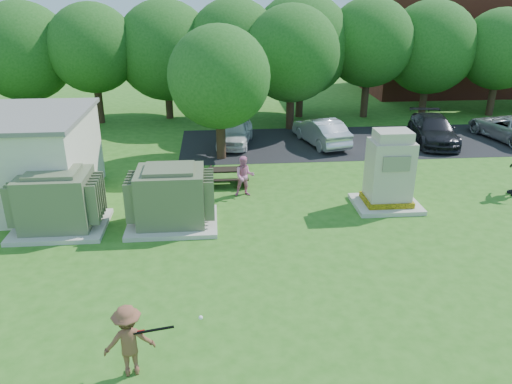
{
  "coord_description": "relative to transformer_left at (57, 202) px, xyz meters",
  "views": [
    {
      "loc": [
        -1.28,
        -10.97,
        7.49
      ],
      "look_at": [
        0.0,
        4.0,
        1.3
      ],
      "focal_mm": 35.0,
      "sensor_mm": 36.0,
      "label": 1
    }
  ],
  "objects": [
    {
      "name": "picnic_table",
      "position": [
        5.71,
        3.54,
        -0.54
      ],
      "size": [
        1.6,
        1.2,
        0.68
      ],
      "color": "black",
      "rests_on": "ground"
    },
    {
      "name": "ground",
      "position": [
        6.5,
        -4.5,
        -0.97
      ],
      "size": [
        120.0,
        120.0,
        0.0
      ],
      "primitive_type": "plane",
      "color": "#2D6619",
      "rests_on": "ground"
    },
    {
      "name": "brick_building",
      "position": [
        24.5,
        22.5,
        3.03
      ],
      "size": [
        15.0,
        8.0,
        8.0
      ],
      "primitive_type": "cube",
      "color": "maroon",
      "rests_on": "ground"
    },
    {
      "name": "transformer_right",
      "position": [
        3.7,
        0.0,
        0.0
      ],
      "size": [
        3.0,
        2.4,
        2.07
      ],
      "color": "beige",
      "rests_on": "ground"
    },
    {
      "name": "car_dark",
      "position": [
        16.46,
        8.64,
        -0.29
      ],
      "size": [
        2.67,
        4.95,
        1.36
      ],
      "primitive_type": "imported",
      "rotation": [
        0.0,
        0.0,
        -0.17
      ],
      "color": "black",
      "rests_on": "ground"
    },
    {
      "name": "parking_strip",
      "position": [
        13.5,
        9.0,
        -0.96
      ],
      "size": [
        20.0,
        6.0,
        0.01
      ],
      "primitive_type": "cube",
      "color": "#232326",
      "rests_on": "ground"
    },
    {
      "name": "car_silver_a",
      "position": [
        10.63,
        8.82,
        -0.29
      ],
      "size": [
        2.43,
        4.36,
        1.36
      ],
      "primitive_type": "imported",
      "rotation": [
        0.0,
        0.0,
        3.39
      ],
      "color": "#BBBAC0",
      "rests_on": "ground"
    },
    {
      "name": "person_at_picnic",
      "position": [
        6.3,
        2.34,
        -0.18
      ],
      "size": [
        0.8,
        0.63,
        1.58
      ],
      "primitive_type": "imported",
      "rotation": [
        0.0,
        0.0,
        0.04
      ],
      "color": "pink",
      "rests_on": "ground"
    },
    {
      "name": "transformer_left",
      "position": [
        0.0,
        0.0,
        0.0
      ],
      "size": [
        3.0,
        2.4,
        2.07
      ],
      "color": "beige",
      "rests_on": "ground"
    },
    {
      "name": "car_white",
      "position": [
        6.25,
        9.14,
        -0.32
      ],
      "size": [
        2.22,
        4.02,
        1.29
      ],
      "primitive_type": "imported",
      "rotation": [
        0.0,
        0.0,
        -0.19
      ],
      "color": "white",
      "rests_on": "ground"
    },
    {
      "name": "batting_equipment",
      "position": [
        3.95,
        -7.06,
        0.12
      ],
      "size": [
        1.44,
        0.25,
        0.26
      ],
      "color": "black",
      "rests_on": "ground"
    },
    {
      "name": "tree_row",
      "position": [
        8.25,
        14.0,
        3.18
      ],
      "size": [
        41.3,
        13.3,
        7.3
      ],
      "color": "#47301E",
      "rests_on": "ground"
    },
    {
      "name": "generator_cabinet",
      "position": [
        11.42,
        0.87,
        0.29
      ],
      "size": [
        2.36,
        1.93,
        2.88
      ],
      "color": "beige",
      "rests_on": "ground"
    },
    {
      "name": "car_silver_b",
      "position": [
        20.68,
        8.9,
        -0.33
      ],
      "size": [
        3.0,
        4.94,
        1.28
      ],
      "primitive_type": "imported",
      "rotation": [
        0.0,
        0.0,
        3.34
      ],
      "color": "#B1B1B6",
      "rests_on": "ground"
    },
    {
      "name": "batter",
      "position": [
        3.33,
        -7.04,
        -0.16
      ],
      "size": [
        1.14,
        0.78,
        1.62
      ],
      "primitive_type": "imported",
      "rotation": [
        0.0,
        0.0,
        3.33
      ],
      "color": "brown",
      "rests_on": "ground"
    }
  ]
}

